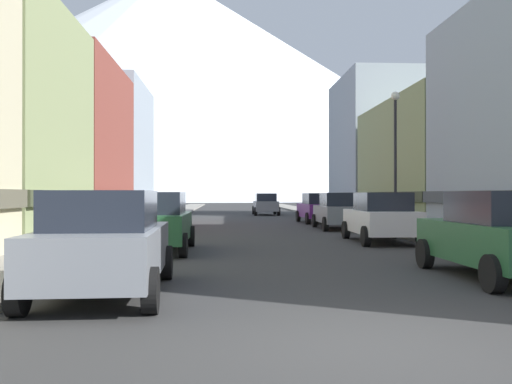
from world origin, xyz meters
TOP-DOWN VIEW (x-y plane):
  - ground_plane at (0.00, 0.00)m, footprint 400.00×400.00m
  - sidewalk_left at (-6.25, 35.00)m, footprint 2.50×100.00m
  - sidewalk_right at (6.25, 35.00)m, footprint 2.50×100.00m
  - storefront_left_2 at (-12.41, 24.20)m, footprint 10.11×10.53m
  - storefront_left_3 at (-11.48, 34.43)m, footprint 8.25×9.84m
  - storefront_right_2 at (11.60, 25.98)m, footprint 8.50×13.20m
  - storefront_right_3 at (11.06, 38.28)m, footprint 7.42×10.27m
  - car_left_0 at (-3.80, 3.57)m, footprint 2.20×4.46m
  - car_left_1 at (-3.80, 10.71)m, footprint 2.07×4.41m
  - car_right_0 at (3.80, 4.96)m, footprint 2.06×4.40m
  - car_right_1 at (3.80, 13.59)m, footprint 2.13×4.43m
  - car_right_2 at (3.80, 21.05)m, footprint 2.10×4.42m
  - car_right_3 at (3.80, 27.11)m, footprint 2.20×4.46m
  - car_driving_0 at (1.60, 40.03)m, footprint 2.06×4.40m
  - pedestrian_0 at (6.25, 12.53)m, footprint 0.36×0.36m
  - streetlamp_right at (5.35, 16.92)m, footprint 0.36×0.36m
  - mountain_backdrop at (-28.96, 260.00)m, footprint 315.42×315.42m

SIDE VIEW (x-z plane):
  - ground_plane at x=0.00m, z-range 0.00..0.00m
  - sidewalk_left at x=-6.25m, z-range 0.00..0.15m
  - sidewalk_right at x=6.25m, z-range 0.00..0.15m
  - pedestrian_0 at x=6.25m, z-range 0.09..1.71m
  - car_left_0 at x=-3.80m, z-range 0.01..1.79m
  - car_left_1 at x=-3.80m, z-range 0.01..1.79m
  - car_right_0 at x=3.80m, z-range 0.01..1.79m
  - car_right_1 at x=3.80m, z-range 0.01..1.79m
  - car_right_2 at x=3.80m, z-range 0.01..1.79m
  - car_right_3 at x=3.80m, z-range 0.01..1.79m
  - car_driving_0 at x=1.60m, z-range 0.01..1.79m
  - storefront_right_2 at x=11.60m, z-range -0.13..7.01m
  - streetlamp_right at x=5.35m, z-range 1.06..6.92m
  - storefront_left_2 at x=-12.41m, z-range -0.15..8.53m
  - storefront_left_3 at x=-11.48m, z-range -0.16..9.40m
  - storefront_right_3 at x=11.06m, z-range -0.18..10.90m
  - mountain_backdrop at x=-28.96m, z-range 0.00..107.29m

